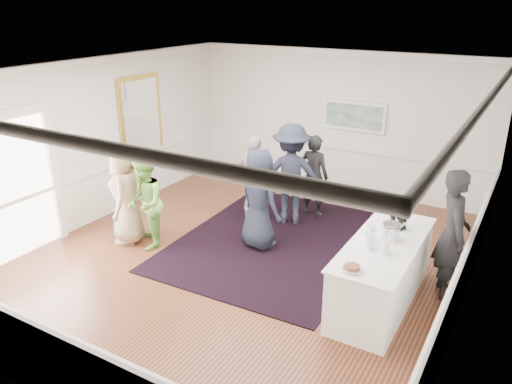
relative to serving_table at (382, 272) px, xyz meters
The scene contains 23 objects.
floor 2.48m from the serving_table, behind, with size 8.00×8.00×0.00m, color brown.
ceiling 3.63m from the serving_table, behind, with size 7.00×8.00×0.02m, color white.
wall_left 6.02m from the serving_table, behind, with size 0.02×8.00×3.20m, color white.
wall_right 1.56m from the serving_table, 10.38° to the left, with size 0.02×8.00×3.20m, color white.
wall_back 4.97m from the serving_table, 119.95° to the left, with size 7.00×0.02×3.20m, color white.
wall_front 4.64m from the serving_table, 122.47° to the right, with size 7.00×0.02×3.20m, color white.
wainscoting 2.43m from the serving_table, behind, with size 7.00×8.00×1.00m, color white, non-canonical shape.
mirror 6.20m from the serving_table, 165.69° to the left, with size 0.05×1.25×1.85m.
doorway 6.18m from the serving_table, 163.81° to the right, with size 0.10×1.78×2.56m.
landscape_painting 4.78m from the serving_table, 115.98° to the left, with size 1.44×0.06×0.66m.
area_rug 2.49m from the serving_table, 157.07° to the left, with size 3.29×4.32×0.02m, color black.
serving_table is the anchor object (origin of this frame).
bartender 1.19m from the serving_table, 43.48° to the left, with size 0.73×0.48×1.99m, color black.
guest_tan 4.68m from the serving_table, behind, with size 0.91×0.59×1.86m, color tan.
guest_green 4.23m from the serving_table, behind, with size 0.81×0.63×1.67m, color #80C34E.
guest_lilac 3.41m from the serving_table, 153.49° to the left, with size 1.05×0.44×1.79m, color #BEB1C6.
guest_dark_a 3.11m from the serving_table, 142.31° to the left, with size 1.31×0.75×2.02m, color #1C212F.
guest_dark_b 3.29m from the serving_table, 131.92° to the left, with size 0.62×0.41×1.71m, color black.
guest_navy 2.58m from the serving_table, 164.64° to the left, with size 0.89×0.58×1.82m, color #1C212F.
wine_bottles 0.86m from the serving_table, 88.90° to the left, with size 0.28×0.22×0.31m.
juice_pitchers 0.66m from the serving_table, 109.01° to the right, with size 0.42×0.41×0.24m.
ice_bucket 0.62m from the serving_table, 73.73° to the left, with size 0.26×0.26×0.24m, color silver.
nut_bowl 1.13m from the serving_table, 97.50° to the right, with size 0.26×0.26×0.07m.
Camera 1 is at (4.03, -6.60, 4.22)m, focal length 35.00 mm.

